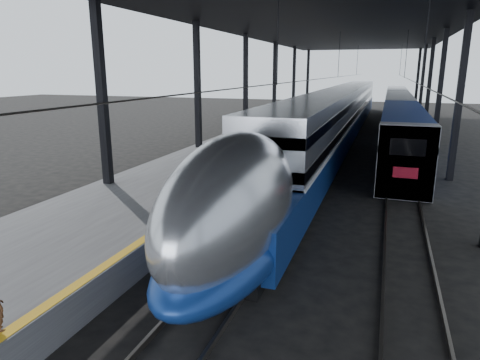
% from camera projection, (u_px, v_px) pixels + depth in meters
% --- Properties ---
extents(ground, '(160.00, 160.00, 0.00)m').
position_uv_depth(ground, '(172.00, 268.00, 13.36)').
color(ground, black).
rests_on(ground, ground).
extents(platform, '(6.00, 80.00, 1.00)m').
position_uv_depth(platform, '(254.00, 145.00, 32.66)').
color(platform, '#4C4C4F').
rests_on(platform, ground).
extents(yellow_strip, '(0.30, 80.00, 0.01)m').
position_uv_depth(yellow_strip, '(290.00, 140.00, 31.66)').
color(yellow_strip, gold).
rests_on(yellow_strip, platform).
extents(rails, '(6.52, 80.00, 0.16)m').
position_uv_depth(rails, '(361.00, 157.00, 30.25)').
color(rails, slate).
rests_on(rails, ground).
extents(canopy, '(18.00, 75.00, 9.47)m').
position_uv_depth(canopy, '(331.00, 23.00, 28.83)').
color(canopy, black).
rests_on(canopy, ground).
extents(tgv_train, '(3.09, 65.20, 4.43)m').
position_uv_depth(tgv_train, '(339.00, 116.00, 37.57)').
color(tgv_train, '#B8BBC0').
rests_on(tgv_train, ground).
extents(second_train, '(2.61, 56.05, 3.59)m').
position_uv_depth(second_train, '(398.00, 112.00, 44.60)').
color(second_train, navy).
rests_on(second_train, ground).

